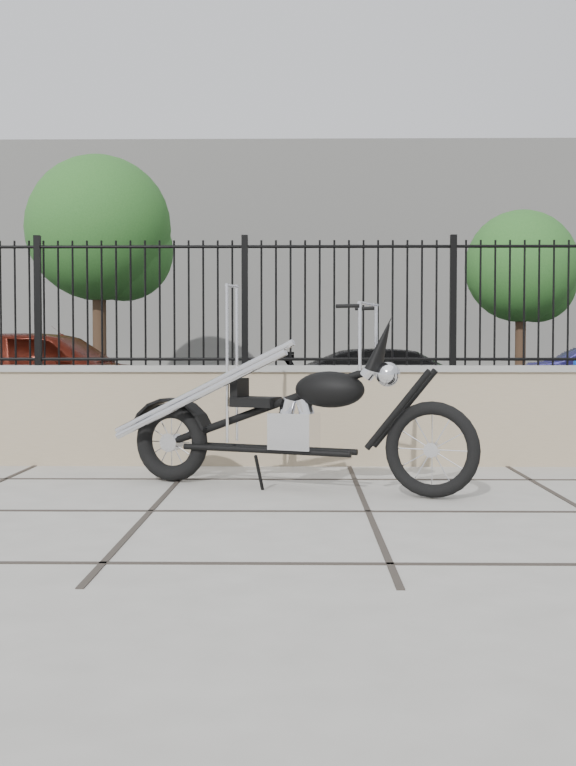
# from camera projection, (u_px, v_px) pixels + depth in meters

# --- Properties ---
(ground_plane) EXTENTS (90.00, 90.00, 0.00)m
(ground_plane) POSITION_uv_depth(u_px,v_px,m) (368.00, 512.00, 6.15)
(ground_plane) COLOR #99968E
(ground_plane) RESTS_ON ground
(parking_lot) EXTENTS (30.00, 30.00, 0.00)m
(parking_lot) POSITION_uv_depth(u_px,v_px,m) (322.00, 402.00, 18.64)
(parking_lot) COLOR black
(parking_lot) RESTS_ON ground
(retaining_wall) EXTENTS (14.00, 0.36, 0.96)m
(retaining_wall) POSITION_uv_depth(u_px,v_px,m) (348.00, 415.00, 8.63)
(retaining_wall) COLOR gray
(retaining_wall) RESTS_ON ground_plane
(iron_fence) EXTENTS (14.00, 0.08, 1.20)m
(iron_fence) POSITION_uv_depth(u_px,v_px,m) (349.00, 303.00, 8.59)
(iron_fence) COLOR black
(iron_fence) RESTS_ON retaining_wall
(background_building) EXTENTS (22.00, 6.00, 8.00)m
(background_building) POSITION_uv_depth(u_px,v_px,m) (313.00, 269.00, 32.48)
(background_building) COLOR beige
(background_building) RESTS_ON ground_plane
(chopper_motorcycle) EXTENTS (2.77, 1.51, 1.67)m
(chopper_motorcycle) POSITION_uv_depth(u_px,v_px,m) (288.00, 384.00, 7.11)
(chopper_motorcycle) COLOR black
(chopper_motorcycle) RESTS_ON ground_plane
(car_red) EXTENTS (4.45, 2.20, 1.46)m
(car_red) POSITION_uv_depth(u_px,v_px,m) (48.00, 374.00, 13.45)
(car_red) COLOR #48120A
(car_red) RESTS_ON parking_lot
(car_black) EXTENTS (3.91, 1.68, 1.12)m
(car_black) POSITION_uv_depth(u_px,v_px,m) (403.00, 385.00, 13.56)
(car_black) COLOR black
(car_black) RESTS_ON parking_lot
(bollard_a) EXTENTS (0.11, 0.11, 0.90)m
(bollard_a) POSITION_uv_depth(u_px,v_px,m) (252.00, 403.00, 11.06)
(bollard_a) COLOR #0C21B8
(bollard_a) RESTS_ON ground_plane
(tree_left) EXTENTS (3.64, 3.64, 6.15)m
(tree_left) POSITION_uv_depth(u_px,v_px,m) (99.00, 222.00, 22.51)
(tree_left) COLOR #382619
(tree_left) RESTS_ON ground_plane
(tree_right) EXTENTS (2.78, 2.78, 4.69)m
(tree_right) POSITION_uv_depth(u_px,v_px,m) (521.00, 261.00, 22.24)
(tree_right) COLOR #382619
(tree_right) RESTS_ON ground_plane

